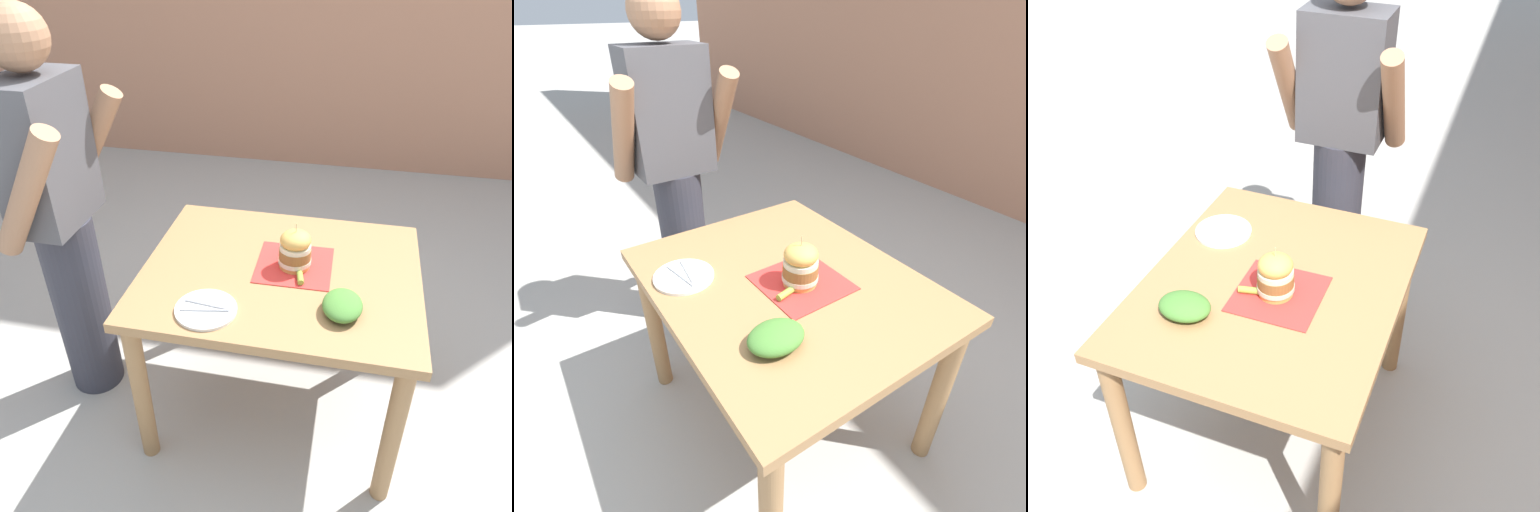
% 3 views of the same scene
% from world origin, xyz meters
% --- Properties ---
extents(ground_plane, '(80.00, 80.00, 0.00)m').
position_xyz_m(ground_plane, '(0.00, 0.00, 0.00)').
color(ground_plane, '#ADAAA3').
extents(patio_table, '(0.88, 1.08, 0.76)m').
position_xyz_m(patio_table, '(0.00, 0.00, 0.63)').
color(patio_table, '#9E7247').
rests_on(patio_table, ground).
extents(serving_paper, '(0.30, 0.30, 0.00)m').
position_xyz_m(serving_paper, '(0.04, -0.05, 0.76)').
color(serving_paper, red).
rests_on(serving_paper, patio_table).
extents(sandwich, '(0.13, 0.13, 0.19)m').
position_xyz_m(sandwich, '(0.03, -0.05, 0.84)').
color(sandwich, gold).
rests_on(sandwich, serving_paper).
extents(pickle_spear, '(0.09, 0.04, 0.02)m').
position_xyz_m(pickle_spear, '(-0.05, -0.08, 0.77)').
color(pickle_spear, '#8EA83D').
rests_on(pickle_spear, serving_paper).
extents(side_plate_with_forks, '(0.22, 0.22, 0.02)m').
position_xyz_m(side_plate_with_forks, '(-0.30, 0.22, 0.76)').
color(side_plate_with_forks, white).
rests_on(side_plate_with_forks, patio_table).
extents(side_salad, '(0.18, 0.14, 0.06)m').
position_xyz_m(side_salad, '(-0.21, -0.25, 0.79)').
color(side_salad, '#477F33').
rests_on(side_salad, patio_table).
extents(diner_across_table, '(0.55, 0.35, 1.69)m').
position_xyz_m(diner_across_table, '(-0.04, 0.89, 0.88)').
color(diner_across_table, '#33333D').
rests_on(diner_across_table, ground).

